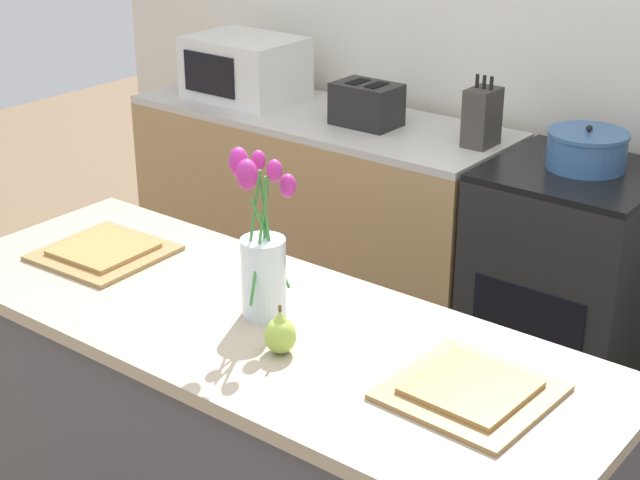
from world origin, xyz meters
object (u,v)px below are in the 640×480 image
cooking_pot (587,150)px  knife_block (482,117)px  plate_setting_left (104,251)px  microwave (245,68)px  pear_figurine (280,334)px  stove_range (565,285)px  flower_vase (263,258)px  plate_setting_right (471,390)px  toaster (367,104)px

cooking_pot → knife_block: 0.42m
plate_setting_left → cooking_pot: cooking_pot is taller
plate_setting_left → microwave: bearing=119.7°
pear_figurine → knife_block: (-0.46, 1.72, 0.02)m
stove_range → flower_vase: size_ratio=2.13×
plate_setting_right → knife_block: size_ratio=1.21×
pear_figurine → stove_range: bearing=91.7°
plate_setting_left → flower_vase: bearing=0.5°
plate_setting_left → cooking_pot: size_ratio=1.14×
toaster → cooking_pot: toaster is taller
plate_setting_left → cooking_pot: (0.69, 1.61, 0.02)m
toaster → microwave: (-0.66, 0.01, 0.05)m
knife_block → flower_vase: bearing=-78.9°
stove_range → cooking_pot: size_ratio=3.16×
stove_range → toaster: 1.06m
pear_figurine → knife_block: 1.78m
stove_range → pear_figurine: size_ratio=7.61×
flower_vase → plate_setting_right: 0.59m
pear_figurine → toaster: size_ratio=0.42×
plate_setting_right → flower_vase: bearing=179.5°
pear_figurine → cooking_pot: bearing=91.3°
stove_range → plate_setting_right: 1.72m
flower_vase → plate_setting_right: size_ratio=1.30×
flower_vase → stove_range: bearing=86.5°
plate_setting_left → plate_setting_right: (1.15, 0.00, 0.00)m
cooking_pot → knife_block: bearing=-179.8°
stove_range → knife_block: knife_block is taller
pear_figurine → knife_block: size_ratio=0.44×
microwave → stove_range: bearing=0.0°
toaster → pear_figurine: bearing=-60.1°
microwave → plate_setting_right: bearing=-37.5°
stove_range → plate_setting_left: bearing=-113.2°
pear_figurine → plate_setting_left: pear_figurine is taller
stove_range → plate_setting_right: plate_setting_right is taller
stove_range → toaster: size_ratio=3.23×
toaster → knife_block: knife_block is taller
stove_range → plate_setting_right: size_ratio=2.77×
toaster → cooking_pot: 0.92m
microwave → knife_block: (1.16, 0.03, -0.02)m
pear_figurine → plate_setting_left: bearing=171.5°
toaster → plate_setting_left: bearing=-81.4°
knife_block → cooking_pot: bearing=0.2°
knife_block → toaster: bearing=-175.0°
plate_setting_left → toaster: (-0.24, 1.57, 0.04)m
stove_range → flower_vase: bearing=-93.5°
stove_range → microwave: 1.68m
flower_vase → knife_block: size_ratio=1.57×
plate_setting_right → microwave: bearing=142.5°
stove_range → flower_vase: (-0.10, -1.57, 0.64)m
toaster → cooking_pot: (0.92, 0.05, -0.02)m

